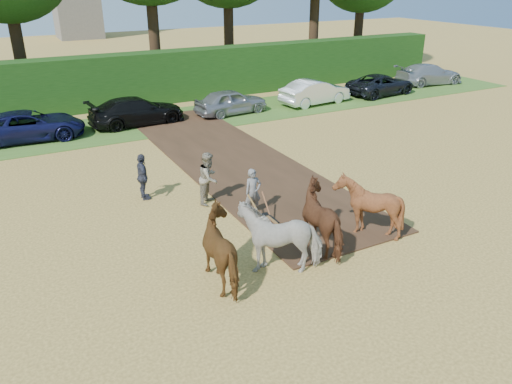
# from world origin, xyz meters

# --- Properties ---
(ground) EXTENTS (120.00, 120.00, 0.00)m
(ground) POSITION_xyz_m (0.00, 0.00, 0.00)
(ground) COLOR gold
(ground) RESTS_ON ground
(earth_strip) EXTENTS (4.50, 17.00, 0.05)m
(earth_strip) POSITION_xyz_m (1.50, 7.00, 0.03)
(earth_strip) COLOR #472D1C
(earth_strip) RESTS_ON ground
(grass_verge) EXTENTS (50.00, 5.00, 0.03)m
(grass_verge) POSITION_xyz_m (0.00, 14.00, 0.01)
(grass_verge) COLOR #38601E
(grass_verge) RESTS_ON ground
(hedgerow) EXTENTS (46.00, 1.60, 3.00)m
(hedgerow) POSITION_xyz_m (0.00, 18.50, 1.50)
(hedgerow) COLOR #14380F
(hedgerow) RESTS_ON ground
(spectator_near) EXTENTS (1.10, 1.10, 1.80)m
(spectator_near) POSITION_xyz_m (-0.99, 3.54, 0.90)
(spectator_near) COLOR tan
(spectator_near) RESTS_ON ground
(spectator_far) EXTENTS (0.45, 0.99, 1.65)m
(spectator_far) POSITION_xyz_m (-2.89, 4.88, 0.82)
(spectator_far) COLOR #2A2D38
(spectator_far) RESTS_ON ground
(plough_team) EXTENTS (6.06, 4.45, 1.86)m
(plough_team) POSITION_xyz_m (-0.10, -0.88, 0.92)
(plough_team) COLOR brown
(plough_team) RESTS_ON ground
(parked_cars) EXTENTS (41.19, 3.53, 1.47)m
(parked_cars) POSITION_xyz_m (3.47, 14.02, 0.70)
(parked_cars) COLOR #B4B6BB
(parked_cars) RESTS_ON ground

